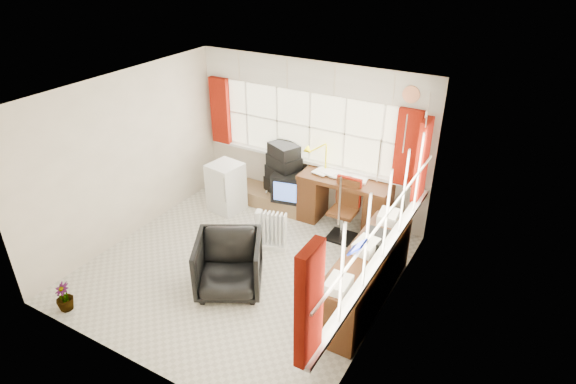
% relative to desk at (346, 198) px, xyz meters
% --- Properties ---
extents(ground, '(4.00, 4.00, 0.00)m').
position_rel_desk_xyz_m(ground, '(-0.76, -1.80, -0.46)').
color(ground, beige).
rests_on(ground, ground).
extents(room_walls, '(4.00, 4.00, 4.00)m').
position_rel_desk_xyz_m(room_walls, '(-0.76, -1.80, 1.04)').
color(room_walls, beige).
rests_on(room_walls, ground).
extents(window_back, '(3.70, 0.12, 3.60)m').
position_rel_desk_xyz_m(window_back, '(-0.76, 0.14, 0.48)').
color(window_back, '#F0E8BE').
rests_on(window_back, room_walls).
extents(window_right, '(0.12, 3.70, 3.60)m').
position_rel_desk_xyz_m(window_right, '(1.18, -1.80, 0.48)').
color(window_right, '#F0E8BE').
rests_on(window_right, room_walls).
extents(curtains, '(3.83, 3.83, 1.15)m').
position_rel_desk_xyz_m(curtains, '(0.16, -0.88, 0.99)').
color(curtains, maroon).
rests_on(curtains, room_walls).
extents(overhead_cabinets, '(3.98, 3.98, 0.48)m').
position_rel_desk_xyz_m(overhead_cabinets, '(0.22, -0.82, 1.79)').
color(overhead_cabinets, silver).
rests_on(overhead_cabinets, room_walls).
extents(desk, '(1.45, 0.73, 0.87)m').
position_rel_desk_xyz_m(desk, '(0.00, 0.00, 0.00)').
color(desk, '#462610').
rests_on(desk, ground).
extents(desk_lamp, '(0.16, 0.13, 0.47)m').
position_rel_desk_xyz_m(desk_lamp, '(-0.41, 0.06, 0.69)').
color(desk_lamp, '#FFFB0A').
rests_on(desk_lamp, desk).
extents(task_chair, '(0.41, 0.43, 0.96)m').
position_rel_desk_xyz_m(task_chair, '(0.13, -0.33, 0.05)').
color(task_chair, black).
rests_on(task_chair, ground).
extents(office_chair, '(1.13, 1.14, 0.77)m').
position_rel_desk_xyz_m(office_chair, '(-0.65, -2.26, -0.08)').
color(office_chair, black).
rests_on(office_chair, ground).
extents(radiator, '(0.44, 0.26, 0.61)m').
position_rel_desk_xyz_m(radiator, '(-0.63, -1.19, -0.21)').
color(radiator, white).
rests_on(radiator, ground).
extents(credenza, '(0.50, 2.00, 0.85)m').
position_rel_desk_xyz_m(credenza, '(0.97, -1.60, -0.07)').
color(credenza, '#462610').
rests_on(credenza, ground).
extents(file_tray, '(0.34, 0.42, 0.13)m').
position_rel_desk_xyz_m(file_tray, '(0.99, -1.40, 0.36)').
color(file_tray, black).
rests_on(file_tray, credenza).
extents(tv_bench, '(1.40, 0.50, 0.25)m').
position_rel_desk_xyz_m(tv_bench, '(-1.31, -0.08, -0.34)').
color(tv_bench, olive).
rests_on(tv_bench, ground).
extents(crt_tv, '(0.60, 0.57, 0.47)m').
position_rel_desk_xyz_m(crt_tv, '(-0.96, -0.12, 0.02)').
color(crt_tv, black).
rests_on(crt_tv, tv_bench).
extents(hifi_stack, '(0.77, 0.65, 0.89)m').
position_rel_desk_xyz_m(hifi_stack, '(-1.14, 0.00, 0.19)').
color(hifi_stack, black).
rests_on(hifi_stack, tv_bench).
extents(mini_fridge, '(0.56, 0.57, 0.84)m').
position_rel_desk_xyz_m(mini_fridge, '(-1.92, -0.59, -0.04)').
color(mini_fridge, white).
rests_on(mini_fridge, ground).
extents(spray_bottle_a, '(0.14, 0.14, 0.29)m').
position_rel_desk_xyz_m(spray_bottle_a, '(-1.39, -0.16, -0.32)').
color(spray_bottle_a, silver).
rests_on(spray_bottle_a, ground).
extents(spray_bottle_b, '(0.11, 0.12, 0.19)m').
position_rel_desk_xyz_m(spray_bottle_b, '(-0.64, -1.07, -0.37)').
color(spray_bottle_b, '#8CD0C5').
rests_on(spray_bottle_b, ground).
extents(flower_vase, '(0.24, 0.24, 0.38)m').
position_rel_desk_xyz_m(flower_vase, '(-2.19, -3.60, -0.27)').
color(flower_vase, black).
rests_on(flower_vase, ground).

